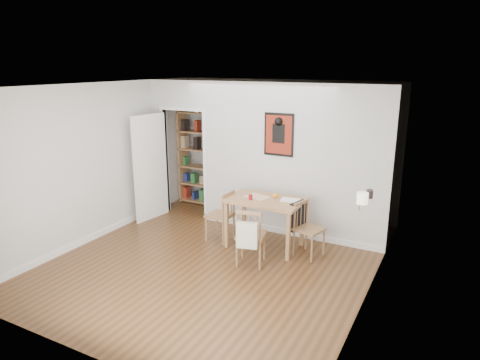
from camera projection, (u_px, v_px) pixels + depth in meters
The scene contains 15 objects.
ground at pixel (219, 257), 6.60m from camera, with size 5.20×5.20×0.00m, color brown.
room_shell at pixel (262, 159), 7.36m from camera, with size 5.20×5.20×5.20m.
dining_table at pixel (265, 205), 6.82m from camera, with size 1.19×0.76×0.81m.
chair_left at pixel (220, 216), 7.14m from camera, with size 0.46×0.46×0.87m.
chair_right at pixel (308, 229), 6.56m from camera, with size 0.57×0.53×0.86m.
chair_front at pixel (251, 235), 6.28m from camera, with size 0.54×0.58×0.89m.
bookshelf at pixel (198, 158), 8.97m from camera, with size 0.83×0.33×1.96m.
fireplace at pixel (368, 241), 5.68m from camera, with size 0.45×1.25×1.16m.
red_glass at pixel (250, 197), 6.75m from camera, with size 0.06×0.06×0.08m, color maroon.
orange_fruit at pixel (275, 195), 6.85m from camera, with size 0.08×0.08×0.08m, color orange.
placemat at pixel (257, 197), 6.90m from camera, with size 0.36×0.27×0.00m, color beige.
notebook at pixel (290, 200), 6.71m from camera, with size 0.29×0.21×0.01m, color white.
mantel_lamp at pixel (362, 199), 5.20m from camera, with size 0.14×0.14×0.22m.
ceramic_jar_a at pixel (370, 194), 5.68m from camera, with size 0.09×0.09×0.11m, color black.
ceramic_jar_b at pixel (369, 193), 5.76m from camera, with size 0.08×0.08×0.10m, color black.
Camera 1 is at (3.09, -5.20, 2.90)m, focal length 32.00 mm.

